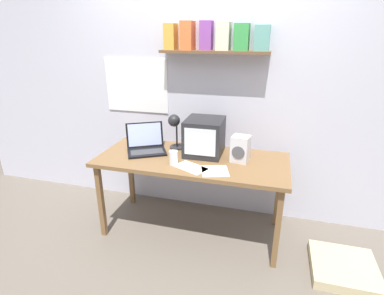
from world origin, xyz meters
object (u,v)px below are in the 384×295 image
(crt_monitor, at_px, (204,137))
(desk_lamp, at_px, (175,126))
(laptop, at_px, (146,144))
(juice_glass, at_px, (174,158))
(computer_mouse, at_px, (174,157))
(floor_cushion, at_px, (344,268))
(space_heater, at_px, (240,149))
(loose_paper_near_laptop, at_px, (191,167))
(corner_desk, at_px, (192,164))
(open_notebook, at_px, (215,171))

(crt_monitor, distance_m, desk_lamp, 0.30)
(laptop, height_order, juice_glass, laptop)
(laptop, relative_size, computer_mouse, 3.83)
(juice_glass, height_order, floor_cushion, juice_glass)
(desk_lamp, height_order, floor_cushion, desk_lamp)
(floor_cushion, bearing_deg, space_heater, 163.36)
(space_heater, height_order, floor_cushion, space_heater)
(floor_cushion, bearing_deg, juice_glass, 178.13)
(crt_monitor, xyz_separation_m, floor_cushion, (1.25, -0.36, -0.88))
(crt_monitor, bearing_deg, floor_cushion, -16.70)
(computer_mouse, bearing_deg, loose_paper_near_laptop, -36.51)
(computer_mouse, bearing_deg, juice_glass, -70.96)
(laptop, xyz_separation_m, juice_glass, (0.36, -0.24, -0.01))
(space_heater, xyz_separation_m, computer_mouse, (-0.58, -0.10, -0.10))
(crt_monitor, relative_size, desk_lamp, 1.04)
(corner_desk, distance_m, juice_glass, 0.24)
(loose_paper_near_laptop, bearing_deg, desk_lamp, 126.09)
(floor_cushion, bearing_deg, loose_paper_near_laptop, 179.07)
(floor_cushion, bearing_deg, open_notebook, 179.60)
(crt_monitor, xyz_separation_m, open_notebook, (0.17, -0.35, -0.16))
(space_heater, bearing_deg, loose_paper_near_laptop, -137.04)
(juice_glass, bearing_deg, corner_desk, 57.53)
(desk_lamp, distance_m, loose_paper_near_laptop, 0.50)
(corner_desk, distance_m, desk_lamp, 0.40)
(computer_mouse, bearing_deg, desk_lamp, 104.83)
(corner_desk, height_order, floor_cushion, corner_desk)
(desk_lamp, bearing_deg, crt_monitor, -2.57)
(crt_monitor, distance_m, floor_cushion, 1.57)
(crt_monitor, distance_m, laptop, 0.56)
(corner_desk, bearing_deg, crt_monitor, 58.66)
(loose_paper_near_laptop, bearing_deg, crt_monitor, 84.46)
(juice_glass, bearing_deg, crt_monitor, 58.00)
(laptop, bearing_deg, corner_desk, -36.33)
(loose_paper_near_laptop, bearing_deg, juice_glass, 170.71)
(laptop, relative_size, loose_paper_near_laptop, 1.45)
(desk_lamp, bearing_deg, loose_paper_near_laptop, -53.11)
(laptop, distance_m, computer_mouse, 0.34)
(crt_monitor, distance_m, space_heater, 0.35)
(space_heater, bearing_deg, juice_glass, -148.12)
(corner_desk, distance_m, crt_monitor, 0.27)
(space_heater, relative_size, loose_paper_near_laptop, 0.74)
(computer_mouse, bearing_deg, crt_monitor, 38.05)
(corner_desk, distance_m, loose_paper_near_laptop, 0.22)
(juice_glass, relative_size, loose_paper_near_laptop, 0.39)
(computer_mouse, height_order, loose_paper_near_laptop, computer_mouse)
(desk_lamp, xyz_separation_m, space_heater, (0.63, -0.10, -0.13))
(floor_cushion, bearing_deg, desk_lamp, 166.35)
(loose_paper_near_laptop, bearing_deg, open_notebook, -3.69)
(desk_lamp, distance_m, floor_cushion, 1.85)
(crt_monitor, xyz_separation_m, juice_glass, (-0.19, -0.31, -0.11))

